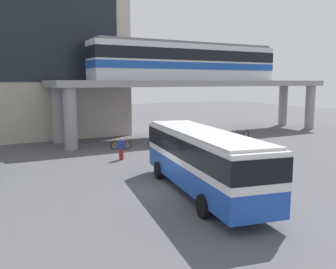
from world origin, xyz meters
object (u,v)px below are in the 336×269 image
(pedestrian_by_bike_rack, at_px, (121,149))
(bicycle_silver, at_px, (192,143))
(train, at_px, (188,61))
(bicycle_blue, at_px, (158,143))
(bicycle_brown, at_px, (242,134))
(bicycle_red, at_px, (208,137))
(bus_main, at_px, (202,155))
(bicycle_orange, at_px, (121,145))
(pedestrian_at_kerb, at_px, (161,142))

(pedestrian_by_bike_rack, bearing_deg, bicycle_silver, 15.33)
(train, height_order, bicycle_blue, train)
(train, bearing_deg, bicycle_blue, -141.81)
(bicycle_brown, height_order, bicycle_red, same)
(bus_main, xyz_separation_m, bicycle_brown, (14.31, 13.69, -1.63))
(bus_main, distance_m, bicycle_brown, 19.87)
(bicycle_brown, bearing_deg, bicycle_red, 175.31)
(bus_main, xyz_separation_m, bicycle_silver, (7.14, 11.83, -1.63))
(pedestrian_by_bike_rack, bearing_deg, bus_main, -87.77)
(bicycle_silver, bearing_deg, train, 61.17)
(bicycle_silver, bearing_deg, bicycle_brown, 14.57)
(bicycle_blue, relative_size, bicycle_silver, 0.93)
(bicycle_silver, distance_m, pedestrian_by_bike_rack, 7.81)
(pedestrian_by_bike_rack, bearing_deg, bicycle_blue, 34.24)
(bus_main, bearing_deg, bicycle_orange, 84.99)
(bicycle_brown, bearing_deg, pedestrian_at_kerb, -166.06)
(train, bearing_deg, bicycle_brown, -45.97)
(pedestrian_at_kerb, distance_m, pedestrian_by_bike_rack, 4.19)
(train, xyz_separation_m, bicycle_red, (-0.00, -3.73, -7.37))
(bicycle_brown, bearing_deg, train, 134.03)
(bicycle_red, relative_size, pedestrian_at_kerb, 1.05)
(train, xyz_separation_m, bicycle_orange, (-9.19, -4.06, -7.37))
(bus_main, height_order, pedestrian_by_bike_rack, bus_main)
(train, height_order, bus_main, train)
(bicycle_orange, bearing_deg, bicycle_blue, -12.70)
(bus_main, distance_m, bicycle_blue, 13.78)
(bicycle_red, height_order, pedestrian_at_kerb, pedestrian_at_kerb)
(bicycle_blue, xyz_separation_m, pedestrian_at_kerb, (-0.72, -1.94, 0.43))
(bicycle_silver, bearing_deg, bus_main, -121.11)
(bicycle_orange, height_order, bicycle_blue, same)
(train, distance_m, bus_main, 21.35)
(bicycle_orange, xyz_separation_m, bicycle_blue, (3.14, -0.71, 0.00))
(bicycle_blue, bearing_deg, bicycle_silver, -22.37)
(pedestrian_at_kerb, bearing_deg, bicycle_brown, 13.94)
(bicycle_orange, relative_size, bicycle_red, 0.96)
(bicycle_brown, bearing_deg, bus_main, -136.26)
(bicycle_orange, height_order, bicycle_brown, same)
(train, relative_size, pedestrian_by_bike_rack, 12.75)
(bicycle_red, xyz_separation_m, pedestrian_by_bike_rack, (-10.77, -4.25, 0.40))
(bicycle_silver, height_order, bicycle_red, same)
(bicycle_blue, height_order, bicycle_red, same)
(train, distance_m, bicycle_brown, 9.27)
(bus_main, relative_size, bicycle_red, 6.40)
(bicycle_blue, bearing_deg, bus_main, -108.48)
(bicycle_red, height_order, pedestrian_by_bike_rack, pedestrian_by_bike_rack)
(bicycle_orange, bearing_deg, bicycle_red, 2.03)
(bicycle_silver, distance_m, pedestrian_at_kerb, 3.64)
(bus_main, relative_size, pedestrian_by_bike_rack, 6.96)
(pedestrian_by_bike_rack, bearing_deg, bicycle_orange, 68.02)
(bicycle_red, distance_m, pedestrian_at_kerb, 7.42)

